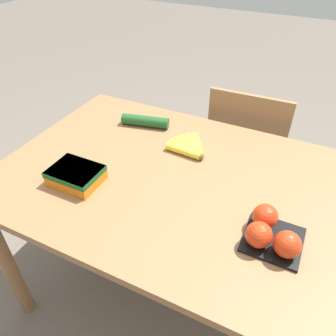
{
  "coord_description": "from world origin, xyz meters",
  "views": [
    {
      "loc": [
        0.41,
        -0.84,
        1.52
      ],
      "look_at": [
        0.0,
        0.0,
        0.79
      ],
      "focal_mm": 35.0,
      "sensor_mm": 36.0,
      "label": 1
    }
  ],
  "objects": [
    {
      "name": "ground_plane",
      "position": [
        0.0,
        0.0,
        0.0
      ],
      "size": [
        12.0,
        12.0,
        0.0
      ],
      "primitive_type": "plane",
      "color": "#665B51"
    },
    {
      "name": "carrot_bag",
      "position": [
        -0.28,
        -0.18,
        0.79
      ],
      "size": [
        0.18,
        0.14,
        0.06
      ],
      "color": "orange",
      "rests_on": "dining_table"
    },
    {
      "name": "tomato_pack",
      "position": [
        0.4,
        -0.15,
        0.8
      ],
      "size": [
        0.17,
        0.17,
        0.09
      ],
      "color": "black",
      "rests_on": "dining_table"
    },
    {
      "name": "cucumber_near",
      "position": [
        -0.25,
        0.27,
        0.78
      ],
      "size": [
        0.22,
        0.1,
        0.05
      ],
      "color": "#1E5123",
      "rests_on": "dining_table"
    },
    {
      "name": "dining_table",
      "position": [
        0.0,
        0.0,
        0.65
      ],
      "size": [
        1.25,
        0.9,
        0.76
      ],
      "color": "olive",
      "rests_on": "ground_plane"
    },
    {
      "name": "chair",
      "position": [
        0.15,
        0.66,
        0.46
      ],
      "size": [
        0.43,
        0.41,
        0.87
      ],
      "rotation": [
        0.0,
        0.0,
        3.16
      ],
      "color": "#8E6642",
      "rests_on": "ground_plane"
    },
    {
      "name": "banana_bunch",
      "position": [
        0.01,
        0.17,
        0.77
      ],
      "size": [
        0.16,
        0.15,
        0.03
      ],
      "color": "brown",
      "rests_on": "dining_table"
    }
  ]
}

